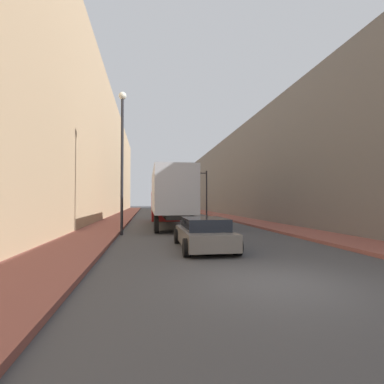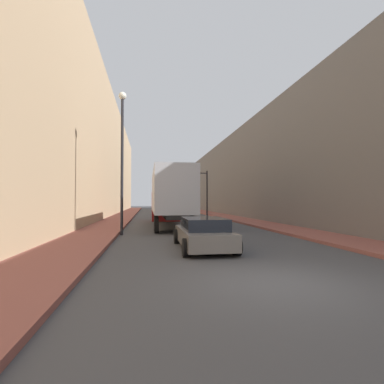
# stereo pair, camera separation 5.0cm
# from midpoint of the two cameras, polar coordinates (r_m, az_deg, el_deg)

# --- Properties ---
(ground_plane) EXTENTS (200.00, 200.00, 0.00)m
(ground_plane) POSITION_cam_midpoint_polar(r_m,az_deg,el_deg) (7.54, 16.09, -16.41)
(ground_plane) COLOR #424244
(sidewalk_right) EXTENTS (2.65, 80.00, 0.15)m
(sidewalk_right) POSITION_cam_midpoint_polar(r_m,az_deg,el_deg) (37.76, 5.23, -4.44)
(sidewalk_right) COLOR brown
(sidewalk_right) RESTS_ON ground
(sidewalk_left) EXTENTS (2.65, 80.00, 0.15)m
(sidewalk_left) POSITION_cam_midpoint_polar(r_m,az_deg,el_deg) (36.80, -13.10, -4.48)
(sidewalk_left) COLOR brown
(sidewalk_left) RESTS_ON ground
(building_right) EXTENTS (6.00, 80.00, 10.29)m
(building_right) POSITION_cam_midpoint_polar(r_m,az_deg,el_deg) (39.10, 11.39, 3.11)
(building_right) COLOR #66605B
(building_right) RESTS_ON ground
(building_left) EXTENTS (6.00, 80.00, 15.10)m
(building_left) POSITION_cam_midpoint_polar(r_m,az_deg,el_deg) (37.76, -19.63, 7.02)
(building_left) COLOR tan
(building_left) RESTS_ON ground
(semi_truck) EXTENTS (2.56, 13.48, 4.07)m
(semi_truck) POSITION_cam_midpoint_polar(r_m,az_deg,el_deg) (23.26, -4.44, -0.76)
(semi_truck) COLOR #B2B7C1
(semi_truck) RESTS_ON ground
(sedan_car) EXTENTS (2.04, 4.57, 1.24)m
(sedan_car) POSITION_cam_midpoint_polar(r_m,az_deg,el_deg) (12.10, 2.11, -7.92)
(sedan_car) COLOR slate
(sedan_car) RESTS_ON ground
(traffic_signal_gantry) EXTENTS (6.05, 0.35, 5.73)m
(traffic_signal_gantry) POSITION_cam_midpoint_polar(r_m,az_deg,el_deg) (38.07, 0.26, 1.66)
(traffic_signal_gantry) COLOR black
(traffic_signal_gantry) RESTS_ON ground
(street_lamp) EXTENTS (0.44, 0.44, 8.12)m
(street_lamp) POSITION_cam_midpoint_polar(r_m,az_deg,el_deg) (17.60, -13.24, 8.73)
(street_lamp) COLOR black
(street_lamp) RESTS_ON ground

